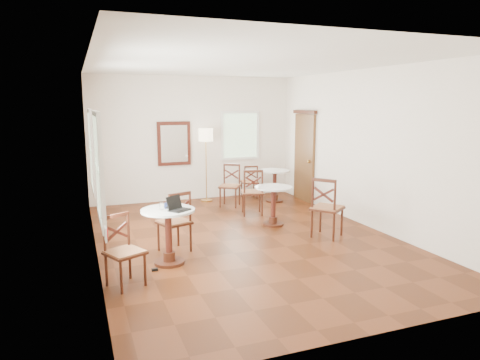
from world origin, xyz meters
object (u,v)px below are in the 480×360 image
Objects in this scene: chair_mid_b at (327,208)px; floor_lamp at (206,140)px; water_glass at (162,206)px; power_adapter at (155,270)px; chair_mid_a at (252,192)px; navy_mug at (167,206)px; laptop at (177,207)px; cafe_table_back at (275,182)px; chair_near_a at (175,222)px; chair_back_a at (250,182)px; mouse at (169,207)px; cafe_table_near at (168,230)px; cafe_table_mid at (273,201)px; chair_back_b at (230,185)px; chair_near_b at (124,251)px.

floor_lamp is at bearing -19.09° from chair_mid_b.
water_glass reaches higher than power_adapter.
chair_mid_a is 3.19m from navy_mug.
cafe_table_back is at bearing 11.75° from laptop.
chair_near_a is 0.98m from power_adapter.
chair_back_a is 4.70m from mouse.
cafe_table_near is 2.90m from chair_mid_b.
cafe_table_near is 4.35m from floor_lamp.
cafe_table_near is 2.70m from cafe_table_mid.
floor_lamp reaches higher than cafe_table_back.
laptop is 4.18× the size of power_adapter.
chair_mid_b is 12.25× the size of power_adapter.
laptop is at bearing -86.97° from chair_back_b.
floor_lamp is at bearing 65.03° from water_glass.
floor_lamp reaches higher than navy_mug.
cafe_table_near is at bearing 101.11° from laptop.
chair_mid_b is at bearing -62.02° from cafe_table_mid.
cafe_table_near reaches higher than cafe_table_back.
floor_lamp is (-0.37, 0.69, 1.01)m from chair_back_b.
laptop is (0.12, -0.11, 0.37)m from cafe_table_near.
chair_back_b is at bearing 56.81° from cafe_table_near.
chair_back_a is 8.00× the size of navy_mug.
water_glass is at bearing -114.97° from floor_lamp.
navy_mug reaches higher than cafe_table_near.
chair_back_a is 0.48× the size of floor_lamp.
cafe_table_near is at bearing 59.06° from chair_mid_b.
navy_mug is (-3.25, -3.20, 0.40)m from cafe_table_back.
chair_mid_a is at bearing 44.29° from navy_mug.
floor_lamp reaches higher than chair_near_b.
cafe_table_mid is 0.91m from chair_mid_a.
chair_back_a is at bearing 52.54° from power_adapter.
floor_lamp reaches higher than chair_back_a.
cafe_table_mid is 1.85m from chair_back_b.
water_glass is 1.19× the size of power_adapter.
chair_near_a is 4.20m from chair_back_a.
cafe_table_back is 2.09× the size of laptop.
chair_near_a reaches higher than mouse.
cafe_table_back is 7.28× the size of navy_mug.
chair_mid_a is at bearing -158.81° from chair_near_a.
power_adapter is at bearing 62.42° from chair_mid_b.
chair_near_a is 0.62m from navy_mug.
chair_near_a reaches higher than cafe_table_near.
water_glass reaches higher than mouse.
chair_back_a is (-0.07, 3.47, -0.12)m from chair_mid_b.
chair_near_a is at bearing -114.10° from floor_lamp.
chair_near_a is 0.62m from mouse.
floor_lamp is (1.51, 3.38, 1.00)m from chair_near_a.
floor_lamp is 4.25m from mouse.
chair_mid_a is 3.57m from power_adapter.
chair_mid_a reaches higher than cafe_table_near.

